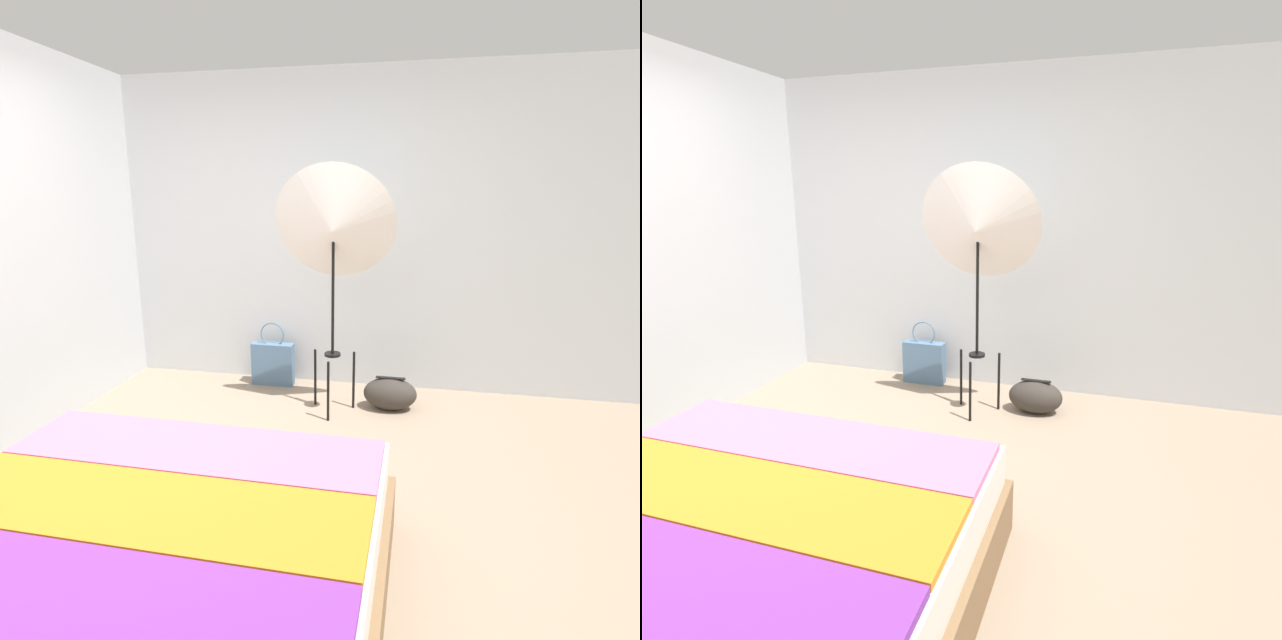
{
  "view_description": "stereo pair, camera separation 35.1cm",
  "coord_description": "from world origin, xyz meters",
  "views": [
    {
      "loc": [
        0.99,
        -2.1,
        1.65
      ],
      "look_at": [
        0.31,
        1.23,
        0.77
      ],
      "focal_mm": 28.0,
      "sensor_mm": 36.0,
      "label": 1
    },
    {
      "loc": [
        1.33,
        -2.01,
        1.65
      ],
      "look_at": [
        0.31,
        1.23,
        0.77
      ],
      "focal_mm": 28.0,
      "sensor_mm": 36.0,
      "label": 2
    }
  ],
  "objects": [
    {
      "name": "wall_side_left",
      "position": [
        -1.59,
        1.0,
        1.3
      ],
      "size": [
        0.05,
        8.0,
        2.6
      ],
      "color": "#B7BCC1",
      "rests_on": "ground_plane"
    },
    {
      "name": "bed",
      "position": [
        0.02,
        -0.85,
        0.25
      ],
      "size": [
        1.81,
        1.99,
        0.51
      ],
      "color": "brown",
      "rests_on": "ground_plane"
    },
    {
      "name": "photo_umbrella",
      "position": [
        0.37,
        1.43,
        1.4
      ],
      "size": [
        0.89,
        0.48,
        1.85
      ],
      "color": "black",
      "rests_on": "ground_plane"
    },
    {
      "name": "tote_bag",
      "position": [
        -0.24,
        1.87,
        0.2
      ],
      "size": [
        0.37,
        0.11,
        0.56
      ],
      "color": "slate",
      "rests_on": "ground_plane"
    },
    {
      "name": "duffel_bag",
      "position": [
        0.81,
        1.55,
        0.13
      ],
      "size": [
        0.41,
        0.25,
        0.26
      ],
      "color": "#332D28",
      "rests_on": "ground_plane"
    },
    {
      "name": "wall_back",
      "position": [
        0.0,
        2.06,
        1.3
      ],
      "size": [
        8.0,
        0.05,
        2.6
      ],
      "color": "#B7BCC1",
      "rests_on": "ground_plane"
    },
    {
      "name": "ground_plane",
      "position": [
        0.0,
        0.0,
        0.0
      ],
      "size": [
        14.0,
        14.0,
        0.0
      ],
      "primitive_type": "plane",
      "color": "gray"
    }
  ]
}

